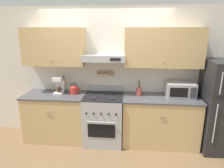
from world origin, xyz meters
The scene contains 9 objects.
ground_plane centered at (0.00, 0.00, 0.00)m, with size 16.00×16.00×0.00m, color brown.
wall_back centered at (0.05, 0.60, 1.47)m, with size 5.20×0.46×2.55m.
counter_left centered at (-0.95, 0.33, 0.46)m, with size 1.17×0.65×0.93m.
counter_right centered at (1.07, 0.33, 0.46)m, with size 1.40×0.65×0.93m.
stove_range centered at (0.00, 0.30, 0.47)m, with size 0.72×0.70×1.05m.
tea_kettle centered at (-0.58, 0.41, 1.01)m, with size 0.21×0.17×0.22m.
coffee_maker centered at (-0.88, 0.44, 1.09)m, with size 0.17×0.25×0.33m.
microwave centered at (1.41, 0.43, 1.06)m, with size 0.51×0.37×0.26m.
utensil_crock centered at (0.66, 0.41, 1.01)m, with size 0.11×0.11×0.30m.
Camera 1 is at (0.48, -3.19, 2.16)m, focal length 32.00 mm.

